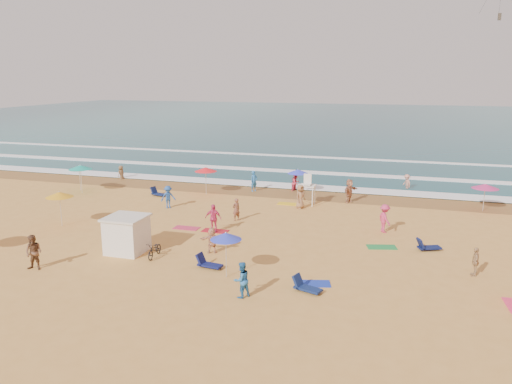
# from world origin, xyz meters

# --- Properties ---
(ground) EXTENTS (220.00, 220.00, 0.00)m
(ground) POSITION_xyz_m (0.00, 0.00, 0.00)
(ground) COLOR gold
(ground) RESTS_ON ground
(ocean) EXTENTS (220.00, 140.00, 0.18)m
(ocean) POSITION_xyz_m (0.00, 84.00, 0.00)
(ocean) COLOR #0C4756
(ocean) RESTS_ON ground
(wet_sand) EXTENTS (220.00, 220.00, 0.00)m
(wet_sand) POSITION_xyz_m (0.00, 12.50, 0.01)
(wet_sand) COLOR olive
(wet_sand) RESTS_ON ground
(surf_foam) EXTENTS (200.00, 18.70, 0.05)m
(surf_foam) POSITION_xyz_m (0.00, 21.32, 0.10)
(surf_foam) COLOR white
(surf_foam) RESTS_ON ground
(cabana) EXTENTS (2.00, 2.00, 2.00)m
(cabana) POSITION_xyz_m (-3.14, -4.52, 1.00)
(cabana) COLOR white
(cabana) RESTS_ON ground
(cabana_roof) EXTENTS (2.20, 2.20, 0.12)m
(cabana_roof) POSITION_xyz_m (-3.14, -4.52, 2.06)
(cabana_roof) COLOR silver
(cabana_roof) RESTS_ON cabana
(bicycle) EXTENTS (0.72, 1.71, 0.88)m
(bicycle) POSITION_xyz_m (-1.24, -4.82, 0.44)
(bicycle) COLOR black
(bicycle) RESTS_ON ground
(lifeguard_stand) EXTENTS (1.20, 1.20, 2.10)m
(lifeguard_stand) POSITION_xyz_m (4.69, 9.02, 1.05)
(lifeguard_stand) COLOR white
(lifeguard_stand) RESTS_ON ground
(beach_umbrellas) EXTENTS (55.64, 27.66, 0.80)m
(beach_umbrellas) POSITION_xyz_m (2.84, 1.01, 2.10)
(beach_umbrellas) COLOR #3442EC
(beach_umbrellas) RESTS_ON ground
(loungers) EXTENTS (47.95, 22.95, 0.34)m
(loungers) POSITION_xyz_m (4.51, -3.21, 0.17)
(loungers) COLOR #0E124A
(loungers) RESTS_ON ground
(towels) EXTENTS (52.04, 26.85, 0.03)m
(towels) POSITION_xyz_m (2.28, -1.86, 0.01)
(towels) COLOR red
(towels) RESTS_ON ground
(beachgoers) EXTENTS (33.59, 26.45, 2.14)m
(beachgoers) POSITION_xyz_m (2.12, 4.40, 0.83)
(beachgoers) COLOR #2250A0
(beachgoers) RESTS_ON ground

